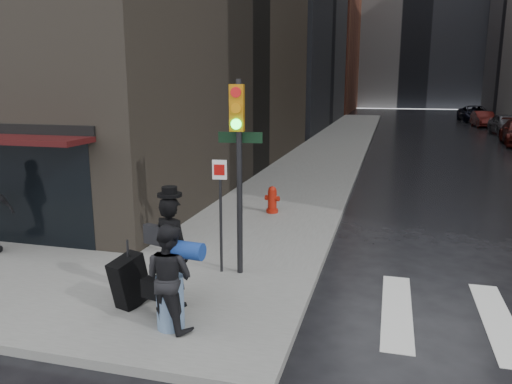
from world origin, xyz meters
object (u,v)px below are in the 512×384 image
(traffic_light, at_px, (237,152))
(parked_car_5, at_px, (483,119))
(fire_hydrant, at_px, (272,201))
(parked_car_4, at_px, (506,124))
(parked_car_6, at_px, (475,114))
(man_jeans, at_px, (169,277))
(man_overcoat, at_px, (163,256))

(traffic_light, relative_size, parked_car_5, 0.90)
(fire_hydrant, xyz_separation_m, parked_car_4, (11.48, 27.38, 0.28))
(traffic_light, xyz_separation_m, parked_car_6, (10.76, 45.48, -1.78))
(man_jeans, bearing_deg, fire_hydrant, -73.55)
(man_overcoat, xyz_separation_m, parked_car_5, (11.31, 40.47, -0.33))
(parked_car_4, xyz_separation_m, parked_car_6, (-0.29, 13.33, 0.00))
(man_jeans, distance_m, parked_car_4, 36.35)
(parked_car_4, distance_m, parked_car_5, 6.68)
(man_overcoat, relative_size, parked_car_5, 0.50)
(traffic_light, bearing_deg, man_jeans, -105.14)
(man_overcoat, distance_m, fire_hydrant, 6.46)
(man_jeans, relative_size, traffic_light, 0.44)
(man_overcoat, relative_size, fire_hydrant, 2.68)
(fire_hydrant, relative_size, parked_car_4, 0.17)
(traffic_light, xyz_separation_m, fire_hydrant, (-0.43, 4.78, -2.07))
(parked_car_4, bearing_deg, parked_car_6, 87.21)
(man_jeans, distance_m, traffic_light, 2.86)
(man_overcoat, relative_size, man_jeans, 1.26)
(man_overcoat, bearing_deg, fire_hydrant, -75.22)
(man_overcoat, height_order, traffic_light, traffic_light)
(man_jeans, height_order, traffic_light, traffic_light)
(traffic_light, height_order, parked_car_4, traffic_light)
(fire_hydrant, distance_m, parked_car_5, 35.76)
(man_overcoat, bearing_deg, parked_car_6, -85.89)
(parked_car_5, height_order, parked_car_6, parked_car_6)
(man_jeans, relative_size, parked_car_4, 0.36)
(fire_hydrant, height_order, parked_car_4, parked_car_4)
(man_overcoat, distance_m, parked_car_5, 42.02)
(fire_hydrant, bearing_deg, parked_car_5, 72.15)
(man_jeans, distance_m, fire_hydrant, 7.15)
(parked_car_5, bearing_deg, fire_hydrant, -111.24)
(fire_hydrant, distance_m, parked_car_4, 29.69)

